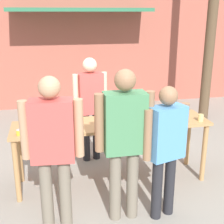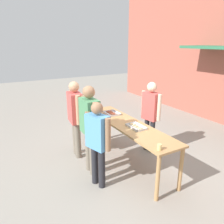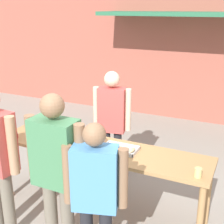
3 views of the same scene
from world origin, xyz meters
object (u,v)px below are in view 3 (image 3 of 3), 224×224
at_px(food_tray_sausages, 51,135).
at_px(food_tray_buns, 121,149).
at_px(person_customer_waiting_in_line, 56,165).
at_px(beer_cup, 198,173).
at_px(person_customer_with_cup, 95,190).
at_px(condiment_jar_mustard, 10,134).
at_px(condiment_jar_ketchup, 16,135).
at_px(person_server_behind_table, 112,117).

height_order(food_tray_sausages, food_tray_buns, food_tray_buns).
height_order(food_tray_buns, person_customer_waiting_in_line, person_customer_waiting_in_line).
xyz_separation_m(food_tray_buns, beer_cup, (0.95, -0.24, 0.03)).
distance_m(food_tray_buns, beer_cup, 0.98).
bearing_deg(beer_cup, food_tray_sausages, 173.16).
bearing_deg(person_customer_waiting_in_line, food_tray_buns, -108.79).
relative_size(person_customer_with_cup, person_customer_waiting_in_line, 0.89).
height_order(beer_cup, person_customer_with_cup, person_customer_with_cup).
distance_m(food_tray_buns, condiment_jar_mustard, 1.51).
xyz_separation_m(condiment_jar_ketchup, person_customer_with_cup, (1.55, -0.70, 0.01)).
xyz_separation_m(food_tray_buns, person_customer_waiting_in_line, (-0.31, -0.89, 0.14)).
distance_m(beer_cup, person_server_behind_table, 1.70).
bearing_deg(food_tray_sausages, person_customer_with_cup, -39.01).
relative_size(person_server_behind_table, person_customer_waiting_in_line, 0.95).
xyz_separation_m(condiment_jar_mustard, beer_cup, (2.44, 0.00, 0.01)).
xyz_separation_m(beer_cup, person_customer_waiting_in_line, (-1.26, -0.65, 0.11)).
height_order(condiment_jar_ketchup, person_server_behind_table, person_server_behind_table).
relative_size(condiment_jar_ketchup, person_customer_with_cup, 0.04).
bearing_deg(food_tray_sausages, person_server_behind_table, 52.49).
relative_size(condiment_jar_mustard, condiment_jar_ketchup, 1.00).
xyz_separation_m(condiment_jar_ketchup, person_customer_waiting_in_line, (1.09, -0.64, 0.13)).
bearing_deg(person_server_behind_table, food_tray_buns, -68.57).
bearing_deg(food_tray_sausages, beer_cup, -6.84).
bearing_deg(condiment_jar_mustard, beer_cup, 0.11).
relative_size(person_server_behind_table, person_customer_with_cup, 1.06).
bearing_deg(beer_cup, food_tray_buns, 166.11).
bearing_deg(person_customer_with_cup, condiment_jar_mustard, -40.03).
relative_size(food_tray_sausages, condiment_jar_ketchup, 5.47).
distance_m(food_tray_sausages, condiment_jar_mustard, 0.54).
bearing_deg(food_tray_sausages, food_tray_buns, 0.01).
bearing_deg(condiment_jar_ketchup, person_customer_with_cup, -24.31).
bearing_deg(food_tray_buns, person_server_behind_table, 122.10).
height_order(person_server_behind_table, person_customer_waiting_in_line, person_customer_waiting_in_line).
relative_size(condiment_jar_mustard, person_server_behind_table, 0.04).
bearing_deg(condiment_jar_ketchup, condiment_jar_mustard, 178.10).
distance_m(beer_cup, person_customer_waiting_in_line, 1.42).
bearing_deg(food_tray_sausages, condiment_jar_ketchup, -147.88).
height_order(person_customer_with_cup, person_customer_waiting_in_line, person_customer_waiting_in_line).
xyz_separation_m(food_tray_sausages, beer_cup, (1.96, -0.24, 0.04)).
xyz_separation_m(food_tray_sausages, person_customer_waiting_in_line, (0.70, -0.88, 0.15)).
xyz_separation_m(food_tray_sausages, food_tray_buns, (1.01, 0.00, 0.01)).
relative_size(food_tray_buns, condiment_jar_mustard, 5.93).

